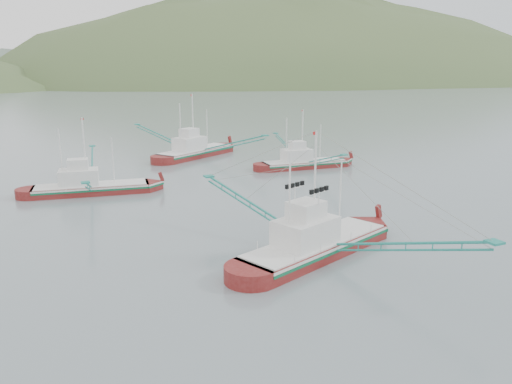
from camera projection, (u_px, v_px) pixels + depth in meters
name	position (u px, v px, depth m)	size (l,w,h in m)	color
ground	(286.00, 247.00, 40.18)	(1200.00, 1200.00, 0.00)	slate
main_boat	(316.00, 229.00, 37.95)	(14.55, 24.63, 10.37)	maroon
bg_boat_far	(195.00, 143.00, 80.71)	(18.44, 24.54, 10.88)	maroon
bg_boat_left	(90.00, 181.00, 56.91)	(13.13, 23.06, 9.38)	maroon
bg_boat_right	(303.00, 159.00, 71.84)	(12.52, 22.30, 9.03)	maroon
headland_right	(302.00, 82.00, 516.14)	(684.00, 432.00, 306.00)	#455C2F
ridge_distant	(77.00, 82.00, 548.76)	(960.00, 400.00, 240.00)	slate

